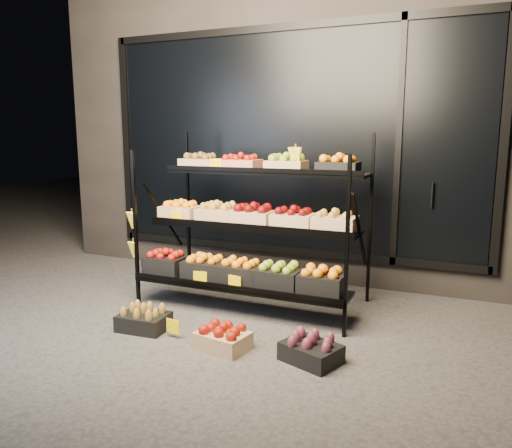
% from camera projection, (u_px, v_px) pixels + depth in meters
% --- Properties ---
extents(ground, '(24.00, 24.00, 0.00)m').
position_uv_depth(ground, '(223.00, 326.00, 4.35)').
color(ground, '#514F4C').
rests_on(ground, ground).
extents(building, '(6.00, 2.08, 3.50)m').
position_uv_depth(building, '(314.00, 126.00, 6.37)').
color(building, '#2D2826').
rests_on(building, ground).
extents(display_rack, '(2.18, 1.02, 1.66)m').
position_uv_depth(display_rack, '(250.00, 225.00, 4.75)').
color(display_rack, black).
rests_on(display_rack, ground).
extents(tag_floor_a, '(0.13, 0.01, 0.12)m').
position_uv_depth(tag_floor_a, '(173.00, 331.00, 4.07)').
color(tag_floor_a, '#F5CC00').
rests_on(tag_floor_a, ground).
extents(tag_floor_b, '(0.13, 0.01, 0.12)m').
position_uv_depth(tag_floor_b, '(225.00, 340.00, 3.89)').
color(tag_floor_b, '#F5CC00').
rests_on(tag_floor_b, ground).
extents(floor_crate_midleft, '(0.42, 0.33, 0.20)m').
position_uv_depth(floor_crate_midleft, '(144.00, 319.00, 4.24)').
color(floor_crate_midleft, black).
rests_on(floor_crate_midleft, ground).
extents(floor_crate_midright, '(0.43, 0.35, 0.20)m').
position_uv_depth(floor_crate_midright, '(223.00, 337.00, 3.87)').
color(floor_crate_midright, tan).
rests_on(floor_crate_midright, ground).
extents(floor_crate_right, '(0.48, 0.42, 0.20)m').
position_uv_depth(floor_crate_right, '(311.00, 349.00, 3.65)').
color(floor_crate_right, black).
rests_on(floor_crate_right, ground).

